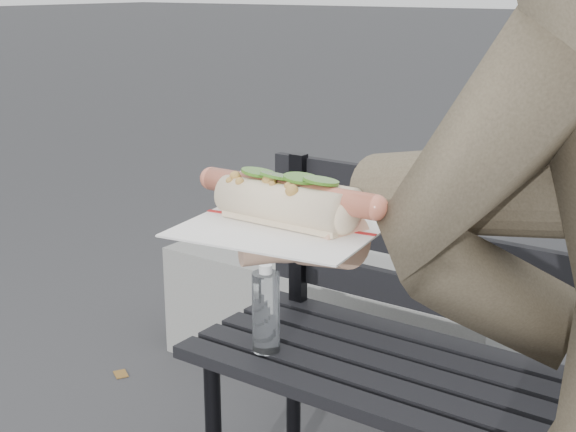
# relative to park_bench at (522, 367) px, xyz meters

# --- Properties ---
(park_bench) EXTENTS (1.50, 0.44, 0.88)m
(park_bench) POSITION_rel_park_bench_xyz_m (0.00, 0.00, 0.00)
(park_bench) COLOR black
(park_bench) RESTS_ON ground
(concrete_block) EXTENTS (1.20, 0.40, 0.40)m
(concrete_block) POSITION_rel_park_bench_xyz_m (-0.83, 0.61, -0.32)
(concrete_block) COLOR slate
(concrete_block) RESTS_ON ground
(held_hotdog) EXTENTS (0.62, 0.31, 0.20)m
(held_hotdog) POSITION_rel_park_bench_xyz_m (0.22, -0.83, 0.58)
(held_hotdog) COLOR #423A2C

